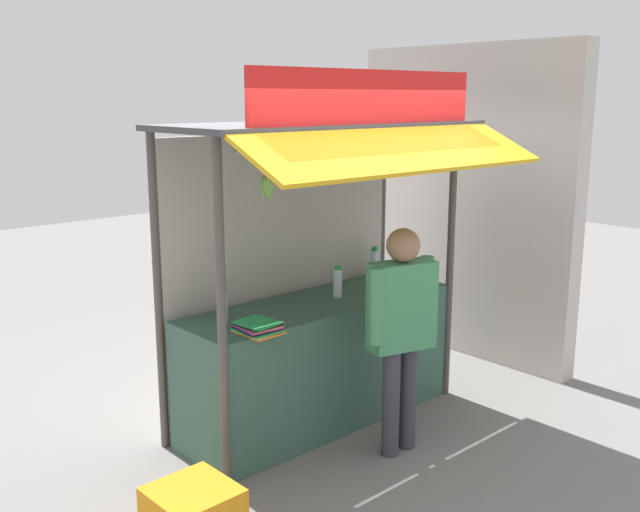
# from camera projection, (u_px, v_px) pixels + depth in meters

# --- Properties ---
(ground_plane) EXTENTS (20.00, 20.00, 0.00)m
(ground_plane) POSITION_uv_depth(u_px,v_px,m) (320.00, 419.00, 5.63)
(ground_plane) COLOR slate
(stall_counter) EXTENTS (2.24, 0.68, 0.95)m
(stall_counter) POSITION_uv_depth(u_px,v_px,m) (320.00, 361.00, 5.53)
(stall_counter) COLOR #385B4C
(stall_counter) RESTS_ON ground
(stall_structure) EXTENTS (2.44, 1.50, 2.63)m
(stall_structure) POSITION_uv_depth(u_px,v_px,m) (313.00, 217.00, 5.35)
(stall_structure) COLOR #4C4742
(stall_structure) RESTS_ON ground
(water_bottle_far_left) EXTENTS (0.08, 0.08, 0.27)m
(water_bottle_far_left) POSITION_uv_depth(u_px,v_px,m) (374.00, 263.00, 6.10)
(water_bottle_far_left) COLOR silver
(water_bottle_far_left) RESTS_ON stall_counter
(water_bottle_rear_center) EXTENTS (0.07, 0.07, 0.25)m
(water_bottle_rear_center) POSITION_uv_depth(u_px,v_px,m) (222.00, 307.00, 4.88)
(water_bottle_rear_center) COLOR silver
(water_bottle_rear_center) RESTS_ON stall_counter
(water_bottle_mid_right) EXTENTS (0.07, 0.07, 0.25)m
(water_bottle_mid_right) POSITION_uv_depth(u_px,v_px,m) (338.00, 282.00, 5.52)
(water_bottle_mid_right) COLOR silver
(water_bottle_mid_right) RESTS_ON stall_counter
(magazine_stack_center) EXTENTS (0.26, 0.30, 0.08)m
(magazine_stack_center) POSITION_uv_depth(u_px,v_px,m) (257.00, 327.00, 4.70)
(magazine_stack_center) COLOR orange
(magazine_stack_center) RESTS_ON stall_counter
(magazine_stack_front_left) EXTENTS (0.23, 0.27, 0.09)m
(magazine_stack_front_left) POSITION_uv_depth(u_px,v_px,m) (395.00, 289.00, 5.63)
(magazine_stack_front_left) COLOR red
(magazine_stack_front_left) RESTS_ON stall_counter
(banana_bunch_rightmost) EXTENTS (0.08, 0.08, 0.23)m
(banana_bunch_rightmost) POSITION_uv_depth(u_px,v_px,m) (349.00, 169.00, 4.79)
(banana_bunch_rightmost) COLOR #332D23
(banana_bunch_leftmost) EXTENTS (0.10, 0.09, 0.29)m
(banana_bunch_leftmost) POSITION_uv_depth(u_px,v_px,m) (267.00, 186.00, 4.36)
(banana_bunch_leftmost) COLOR #332D23
(vendor_person) EXTENTS (0.61, 0.31, 1.60)m
(vendor_person) POSITION_uv_depth(u_px,v_px,m) (401.00, 320.00, 4.93)
(vendor_person) COLOR #383842
(vendor_person) RESTS_ON ground
(neighbour_wall) EXTENTS (0.20, 2.40, 2.92)m
(neighbour_wall) POSITION_uv_depth(u_px,v_px,m) (463.00, 202.00, 6.93)
(neighbour_wall) COLOR beige
(neighbour_wall) RESTS_ON ground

